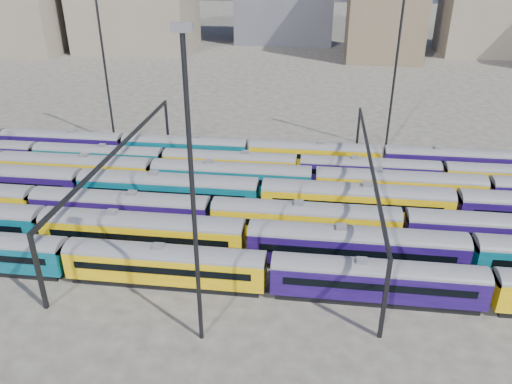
# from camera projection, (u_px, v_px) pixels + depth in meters

# --- Properties ---
(ground) EXTENTS (500.00, 500.00, 0.00)m
(ground) POSITION_uv_depth(u_px,v_px,m) (281.00, 215.00, 61.31)
(ground) COLOR #3E3A34
(ground) RESTS_ON ground
(rake_0) EXTENTS (99.68, 2.92, 4.91)m
(rake_0) POSITION_uv_depth(u_px,v_px,m) (165.00, 261.00, 47.98)
(rake_0) COLOR black
(rake_0) RESTS_ON ground
(rake_1) EXTENTS (110.79, 3.24, 5.47)m
(rake_1) POSITION_uv_depth(u_px,v_px,m) (142.00, 229.00, 52.73)
(rake_1) COLOR black
(rake_1) RESTS_ON ground
(rake_2) EXTENTS (105.94, 3.10, 5.23)m
(rake_2) POSITION_uv_depth(u_px,v_px,m) (121.00, 206.00, 57.71)
(rake_2) COLOR black
(rake_2) RESTS_ON ground
(rake_3) EXTENTS (113.44, 3.32, 5.61)m
(rake_3) POSITION_uv_depth(u_px,v_px,m) (356.00, 198.00, 59.00)
(rake_3) COLOR black
(rake_3) RESTS_ON ground
(rake_4) EXTENTS (149.67, 3.13, 5.27)m
(rake_4) POSITION_uv_depth(u_px,v_px,m) (231.00, 175.00, 65.30)
(rake_4) COLOR black
(rake_4) RESTS_ON ground
(rake_5) EXTENTS (115.06, 2.81, 4.72)m
(rake_5) POSITION_uv_depth(u_px,v_px,m) (163.00, 159.00, 71.08)
(rake_5) COLOR black
(rake_5) RESTS_ON ground
(rake_6) EXTENTS (96.81, 2.84, 4.77)m
(rake_6) POSITION_uv_depth(u_px,v_px,m) (185.00, 146.00, 75.29)
(rake_6) COLOR black
(rake_6) RESTS_ON ground
(gantry_1) EXTENTS (0.35, 40.35, 8.03)m
(gantry_1) POSITION_uv_depth(u_px,v_px,m) (119.00, 157.00, 60.53)
(gantry_1) COLOR black
(gantry_1) RESTS_ON ground
(gantry_2) EXTENTS (0.35, 40.35, 8.03)m
(gantry_2) POSITION_uv_depth(u_px,v_px,m) (370.00, 169.00, 57.14)
(gantry_2) COLOR black
(gantry_2) RESTS_ON ground
(mast_1) EXTENTS (1.40, 0.50, 25.60)m
(mast_1) POSITION_uv_depth(u_px,v_px,m) (104.00, 58.00, 77.97)
(mast_1) COLOR black
(mast_1) RESTS_ON ground
(mast_2) EXTENTS (1.40, 0.50, 25.60)m
(mast_2) POSITION_uv_depth(u_px,v_px,m) (192.00, 190.00, 36.10)
(mast_2) COLOR black
(mast_2) RESTS_ON ground
(mast_3) EXTENTS (1.40, 0.50, 25.60)m
(mast_3) POSITION_uv_depth(u_px,v_px,m) (396.00, 63.00, 74.66)
(mast_3) COLOR black
(mast_3) RESTS_ON ground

